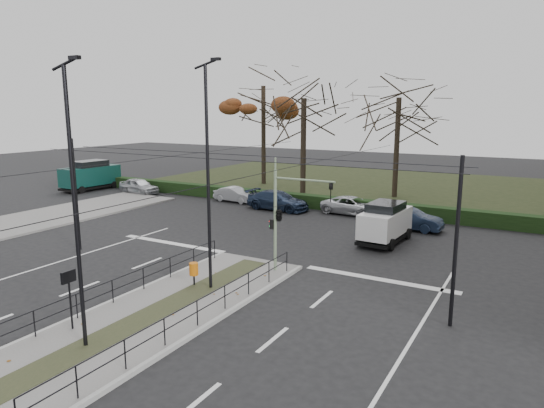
% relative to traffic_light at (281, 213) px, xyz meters
% --- Properties ---
extents(ground, '(140.00, 140.00, 0.00)m').
position_rel_traffic_light_xyz_m(ground, '(-1.77, -3.89, -2.87)').
color(ground, black).
rests_on(ground, ground).
extents(median_island, '(4.40, 15.00, 0.14)m').
position_rel_traffic_light_xyz_m(median_island, '(-1.77, -6.39, -2.80)').
color(median_island, '#615F5D').
rests_on(median_island, ground).
extents(park, '(38.00, 26.00, 0.10)m').
position_rel_traffic_light_xyz_m(park, '(-7.77, 28.11, -2.82)').
color(park, black).
rests_on(park, ground).
extents(hedge, '(38.00, 1.00, 1.00)m').
position_rel_traffic_light_xyz_m(hedge, '(-7.77, 14.71, -2.37)').
color(hedge, black).
rests_on(hedge, ground).
extents(median_railing, '(4.14, 13.24, 0.92)m').
position_rel_traffic_light_xyz_m(median_railing, '(-1.77, -6.49, -1.89)').
color(median_railing, black).
rests_on(median_railing, median_island).
extents(catenary, '(20.00, 34.00, 6.00)m').
position_rel_traffic_light_xyz_m(catenary, '(-1.77, -2.27, 0.55)').
color(catenary, black).
rests_on(catenary, ground).
extents(traffic_light, '(3.19, 1.82, 4.69)m').
position_rel_traffic_light_xyz_m(traffic_light, '(0.00, 0.00, 0.00)').
color(traffic_light, gray).
rests_on(traffic_light, median_island).
extents(litter_bin, '(0.38, 0.38, 0.98)m').
position_rel_traffic_light_xyz_m(litter_bin, '(-2.29, -3.45, -2.03)').
color(litter_bin, black).
rests_on(litter_bin, median_island).
extents(info_panel, '(0.12, 0.54, 2.06)m').
position_rel_traffic_light_xyz_m(info_panel, '(-3.28, -8.79, -1.11)').
color(info_panel, black).
rests_on(info_panel, median_island).
extents(streetlamp_median_near, '(0.73, 0.15, 8.79)m').
position_rel_traffic_light_xyz_m(streetlamp_median_near, '(-1.88, -9.39, 1.74)').
color(streetlamp_median_near, black).
rests_on(streetlamp_median_near, median_island).
extents(streetlamp_median_far, '(0.77, 0.16, 9.26)m').
position_rel_traffic_light_xyz_m(streetlamp_median_far, '(-1.49, -3.33, 1.98)').
color(streetlamp_median_far, black).
rests_on(streetlamp_median_far, median_island).
extents(parked_car_first, '(4.23, 2.02, 1.39)m').
position_rel_traffic_light_xyz_m(parked_car_first, '(-21.59, 12.88, -2.17)').
color(parked_car_first, '#B4B7BC').
rests_on(parked_car_first, ground).
extents(parked_car_second, '(3.76, 1.51, 1.21)m').
position_rel_traffic_light_xyz_m(parked_car_second, '(-11.78, 13.83, -2.26)').
color(parked_car_second, '#B4B7BC').
rests_on(parked_car_second, ground).
extents(parked_car_third, '(5.04, 2.27, 1.43)m').
position_rel_traffic_light_xyz_m(parked_car_third, '(-7.17, 12.77, -2.15)').
color(parked_car_third, '#1B2841').
rests_on(parked_car_third, ground).
extents(parked_car_fourth, '(4.74, 2.46, 1.28)m').
position_rel_traffic_light_xyz_m(parked_car_fourth, '(-1.64, 13.98, -2.23)').
color(parked_car_fourth, '#B4B7BC').
rests_on(parked_car_fourth, ground).
extents(white_van, '(2.21, 4.42, 2.33)m').
position_rel_traffic_light_xyz_m(white_van, '(2.61, 7.67, -1.65)').
color(white_van, white).
rests_on(white_van, ground).
extents(green_van, '(2.46, 5.74, 2.77)m').
position_rel_traffic_light_xyz_m(green_van, '(-27.12, 12.23, -1.45)').
color(green_van, '#0C3731').
rests_on(green_van, ground).
extents(rust_tree, '(8.00, 8.00, 12.71)m').
position_rel_traffic_light_xyz_m(rust_tree, '(-14.55, 23.16, 6.88)').
color(rust_tree, black).
rests_on(rust_tree, park).
extents(bare_tree_center, '(7.86, 7.86, 11.12)m').
position_rel_traffic_light_xyz_m(bare_tree_center, '(-0.90, 22.23, 4.99)').
color(bare_tree_center, black).
rests_on(bare_tree_center, park).
extents(bare_tree_near, '(7.45, 7.45, 10.98)m').
position_rel_traffic_light_xyz_m(bare_tree_near, '(-6.83, 16.37, 4.89)').
color(bare_tree_near, black).
rests_on(bare_tree_near, park).
extents(parked_car_fifth, '(4.19, 1.61, 1.36)m').
position_rel_traffic_light_xyz_m(parked_car_fifth, '(3.02, 11.47, -2.19)').
color(parked_car_fifth, '#1B2841').
rests_on(parked_car_fifth, ground).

